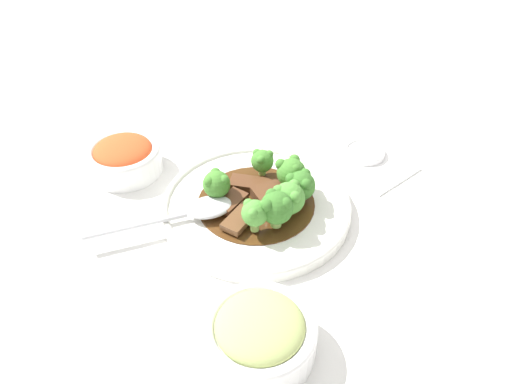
{
  "coord_description": "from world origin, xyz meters",
  "views": [
    {
      "loc": [
        0.44,
        -0.24,
        0.46
      ],
      "look_at": [
        0.0,
        0.0,
        0.03
      ],
      "focal_mm": 35.0,
      "sensor_mm": 36.0,
      "label": 1
    }
  ],
  "objects_px": {
    "broccoli_floret_4": "(217,184)",
    "broccoli_floret_6": "(289,198)",
    "sauce_dish": "(364,152)",
    "broccoli_floret_3": "(300,185)",
    "side_bowl_kimchi": "(124,157)",
    "broccoli_floret_0": "(290,170)",
    "main_plate": "(256,206)",
    "beef_strip_0": "(240,219)",
    "beef_strip_1": "(231,201)",
    "beef_strip_2": "(255,185)",
    "serving_spoon": "(199,210)",
    "broccoli_floret_5": "(262,161)",
    "broccoli_floret_2": "(255,213)",
    "beef_strip_3": "(272,198)",
    "broccoli_floret_1": "(275,208)",
    "side_bowl_appetizer": "(260,334)"
  },
  "relations": [
    {
      "from": "side_bowl_kimchi",
      "to": "broccoli_floret_1",
      "type": "bearing_deg",
      "value": 29.21
    },
    {
      "from": "beef_strip_3",
      "to": "broccoli_floret_1",
      "type": "distance_m",
      "value": 0.05
    },
    {
      "from": "broccoli_floret_5",
      "to": "broccoli_floret_0",
      "type": "bearing_deg",
      "value": 23.09
    },
    {
      "from": "beef_strip_1",
      "to": "beef_strip_2",
      "type": "xyz_separation_m",
      "value": [
        -0.02,
        0.04,
        -0.0
      ]
    },
    {
      "from": "main_plate",
      "to": "beef_strip_0",
      "type": "bearing_deg",
      "value": -54.85
    },
    {
      "from": "beef_strip_3",
      "to": "broccoli_floret_0",
      "type": "xyz_separation_m",
      "value": [
        -0.02,
        0.04,
        0.02
      ]
    },
    {
      "from": "beef_strip_3",
      "to": "broccoli_floret_6",
      "type": "bearing_deg",
      "value": 16.27
    },
    {
      "from": "main_plate",
      "to": "serving_spoon",
      "type": "bearing_deg",
      "value": -98.86
    },
    {
      "from": "broccoli_floret_4",
      "to": "beef_strip_0",
      "type": "bearing_deg",
      "value": 6.98
    },
    {
      "from": "broccoli_floret_0",
      "to": "side_bowl_kimchi",
      "type": "height_order",
      "value": "broccoli_floret_0"
    },
    {
      "from": "beef_strip_0",
      "to": "broccoli_floret_2",
      "type": "xyz_separation_m",
      "value": [
        0.02,
        0.01,
        0.02
      ]
    },
    {
      "from": "beef_strip_0",
      "to": "broccoli_floret_6",
      "type": "xyz_separation_m",
      "value": [
        0.01,
        0.06,
        0.02
      ]
    },
    {
      "from": "broccoli_floret_1",
      "to": "broccoli_floret_4",
      "type": "bearing_deg",
      "value": -153.71
    },
    {
      "from": "side_bowl_appetizer",
      "to": "side_bowl_kimchi",
      "type": "bearing_deg",
      "value": -175.04
    },
    {
      "from": "broccoli_floret_6",
      "to": "side_bowl_kimchi",
      "type": "bearing_deg",
      "value": -144.15
    },
    {
      "from": "sauce_dish",
      "to": "broccoli_floret_3",
      "type": "bearing_deg",
      "value": -69.71
    },
    {
      "from": "beef_strip_1",
      "to": "sauce_dish",
      "type": "bearing_deg",
      "value": 95.74
    },
    {
      "from": "side_bowl_kimchi",
      "to": "sauce_dish",
      "type": "bearing_deg",
      "value": 67.61
    },
    {
      "from": "beef_strip_2",
      "to": "broccoli_floret_6",
      "type": "relative_size",
      "value": 1.56
    },
    {
      "from": "broccoli_floret_3",
      "to": "beef_strip_3",
      "type": "bearing_deg",
      "value": -107.93
    },
    {
      "from": "broccoli_floret_5",
      "to": "sauce_dish",
      "type": "bearing_deg",
      "value": 85.37
    },
    {
      "from": "sauce_dish",
      "to": "broccoli_floret_6",
      "type": "bearing_deg",
      "value": -67.98
    },
    {
      "from": "beef_strip_0",
      "to": "beef_strip_1",
      "type": "bearing_deg",
      "value": 172.91
    },
    {
      "from": "beef_strip_0",
      "to": "beef_strip_3",
      "type": "bearing_deg",
      "value": 104.0
    },
    {
      "from": "beef_strip_1",
      "to": "beef_strip_2",
      "type": "bearing_deg",
      "value": 109.91
    },
    {
      "from": "beef_strip_0",
      "to": "broccoli_floret_6",
      "type": "height_order",
      "value": "broccoli_floret_6"
    },
    {
      "from": "main_plate",
      "to": "beef_strip_0",
      "type": "distance_m",
      "value": 0.05
    },
    {
      "from": "beef_strip_0",
      "to": "broccoli_floret_3",
      "type": "bearing_deg",
      "value": 91.07
    },
    {
      "from": "broccoli_floret_2",
      "to": "broccoli_floret_4",
      "type": "xyz_separation_m",
      "value": [
        -0.08,
        -0.02,
        -0.0
      ]
    },
    {
      "from": "broccoli_floret_0",
      "to": "broccoli_floret_6",
      "type": "distance_m",
      "value": 0.05
    },
    {
      "from": "broccoli_floret_2",
      "to": "broccoli_floret_3",
      "type": "xyz_separation_m",
      "value": [
        -0.02,
        0.08,
        -0.0
      ]
    },
    {
      "from": "serving_spoon",
      "to": "broccoli_floret_5",
      "type": "bearing_deg",
      "value": 107.44
    },
    {
      "from": "beef_strip_3",
      "to": "broccoli_floret_4",
      "type": "bearing_deg",
      "value": -124.7
    },
    {
      "from": "side_bowl_appetizer",
      "to": "sauce_dish",
      "type": "height_order",
      "value": "side_bowl_appetizer"
    },
    {
      "from": "broccoli_floret_0",
      "to": "broccoli_floret_5",
      "type": "height_order",
      "value": "broccoli_floret_0"
    },
    {
      "from": "broccoli_floret_0",
      "to": "beef_strip_3",
      "type": "bearing_deg",
      "value": -65.4
    },
    {
      "from": "beef_strip_2",
      "to": "broccoli_floret_1",
      "type": "height_order",
      "value": "broccoli_floret_1"
    },
    {
      "from": "broccoli_floret_4",
      "to": "broccoli_floret_6",
      "type": "xyz_separation_m",
      "value": [
        0.07,
        0.07,
        0.0
      ]
    },
    {
      "from": "serving_spoon",
      "to": "sauce_dish",
      "type": "height_order",
      "value": "serving_spoon"
    },
    {
      "from": "side_bowl_appetizer",
      "to": "broccoli_floret_2",
      "type": "bearing_deg",
      "value": 153.75
    },
    {
      "from": "broccoli_floret_4",
      "to": "side_bowl_kimchi",
      "type": "distance_m",
      "value": 0.17
    },
    {
      "from": "beef_strip_0",
      "to": "sauce_dish",
      "type": "xyz_separation_m",
      "value": [
        -0.06,
        0.24,
        -0.02
      ]
    },
    {
      "from": "broccoli_floret_4",
      "to": "side_bowl_appetizer",
      "type": "distance_m",
      "value": 0.23
    },
    {
      "from": "beef_strip_0",
      "to": "side_bowl_appetizer",
      "type": "height_order",
      "value": "side_bowl_appetizer"
    },
    {
      "from": "broccoli_floret_2",
      "to": "sauce_dish",
      "type": "relative_size",
      "value": 0.71
    },
    {
      "from": "beef_strip_2",
      "to": "sauce_dish",
      "type": "distance_m",
      "value": 0.2
    },
    {
      "from": "broccoli_floret_1",
      "to": "broccoli_floret_2",
      "type": "xyz_separation_m",
      "value": [
        -0.01,
        -0.03,
        -0.0
      ]
    },
    {
      "from": "broccoli_floret_3",
      "to": "side_bowl_kimchi",
      "type": "xyz_separation_m",
      "value": [
        -0.2,
        -0.18,
        -0.02
      ]
    },
    {
      "from": "broccoli_floret_6",
      "to": "serving_spoon",
      "type": "xyz_separation_m",
      "value": [
        -0.05,
        -0.1,
        -0.02
      ]
    },
    {
      "from": "beef_strip_0",
      "to": "broccoli_floret_4",
      "type": "bearing_deg",
      "value": -173.02
    }
  ]
}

